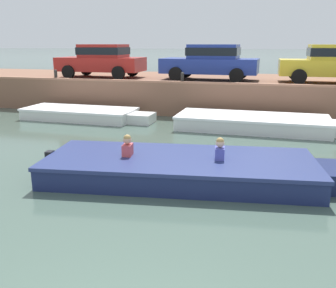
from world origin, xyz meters
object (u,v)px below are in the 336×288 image
car_centre_yellow (332,62)px  mooring_bollard_west (56,74)px  boat_moored_west_white (85,114)px  car_left_inner_blue (211,61)px  boat_moored_central_white (259,123)px  motorboat_passing (192,169)px  mooring_bollard_mid (182,77)px  car_leftmost_red (102,59)px

car_centre_yellow → mooring_bollard_west: (-11.76, -1.57, -0.61)m
boat_moored_west_white → car_left_inner_blue: car_left_inner_blue is taller
mooring_bollard_west → boat_moored_west_white: bearing=-38.0°
car_left_inner_blue → car_centre_yellow: same height
boat_moored_central_white → mooring_bollard_west: 9.40m
boat_moored_central_white → motorboat_passing: size_ratio=0.86×
boat_moored_west_white → boat_moored_central_white: boat_moored_central_white is taller
boat_moored_central_white → car_left_inner_blue: size_ratio=1.48×
car_left_inner_blue → motorboat_passing: bearing=-83.6°
boat_moored_west_white → car_centre_yellow: (9.51, 3.33, 2.01)m
boat_moored_central_white → car_centre_yellow: (2.65, 3.46, 1.98)m
boat_moored_west_white → mooring_bollard_mid: 4.26m
boat_moored_central_white → car_centre_yellow: car_centre_yellow is taller
mooring_bollard_west → mooring_bollard_mid: same height
car_centre_yellow → mooring_bollard_west: bearing=-172.4°
motorboat_passing → car_centre_yellow: size_ratio=1.80×
car_leftmost_red → mooring_bollard_west: bearing=-135.1°
boat_moored_west_white → mooring_bollard_mid: bearing=25.9°
car_centre_yellow → mooring_bollard_mid: car_centre_yellow is taller
boat_moored_central_white → car_leftmost_red: size_ratio=1.56×
mooring_bollard_west → motorboat_passing: bearing=-43.5°
car_left_inner_blue → mooring_bollard_west: size_ratio=9.57×
mooring_bollard_west → boat_moored_central_white: bearing=-11.7°
boat_moored_central_white → car_leftmost_red: (-7.53, 3.46, 1.98)m
motorboat_passing → car_left_inner_blue: bearing=96.4°
car_centre_yellow → mooring_bollard_west: 11.88m
car_leftmost_red → car_left_inner_blue: (5.23, -0.00, 0.00)m
car_leftmost_red → mooring_bollard_west: (-1.58, -1.57, -0.61)m
boat_moored_west_white → car_leftmost_red: 3.95m
boat_moored_west_white → motorboat_passing: motorboat_passing is taller
boat_moored_west_white → car_leftmost_red: (-0.67, 3.33, 2.01)m
boat_moored_west_white → mooring_bollard_mid: (3.62, 1.76, 1.40)m
motorboat_passing → car_left_inner_blue: car_left_inner_blue is taller
car_leftmost_red → car_left_inner_blue: bearing=-0.0°
car_centre_yellow → mooring_bollard_west: car_centre_yellow is taller
motorboat_passing → car_left_inner_blue: 9.26m
boat_moored_west_white → car_centre_yellow: 10.27m
boat_moored_central_white → mooring_bollard_mid: size_ratio=14.16×
boat_moored_west_white → car_leftmost_red: bearing=101.4°
boat_moored_central_white → car_leftmost_red: 8.52m
boat_moored_central_white → car_centre_yellow: bearing=52.6°
car_leftmost_red → car_left_inner_blue: same height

